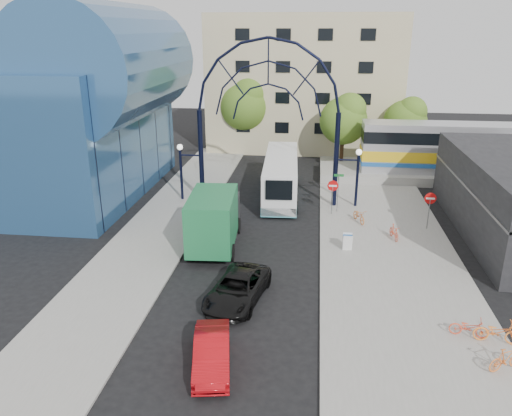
# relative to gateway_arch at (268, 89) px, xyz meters

# --- Properties ---
(ground) EXTENTS (120.00, 120.00, 0.00)m
(ground) POSITION_rel_gateway_arch_xyz_m (0.00, -14.00, -8.56)
(ground) COLOR black
(ground) RESTS_ON ground
(sidewalk_east) EXTENTS (8.00, 56.00, 0.12)m
(sidewalk_east) POSITION_rel_gateway_arch_xyz_m (8.00, -10.00, -8.50)
(sidewalk_east) COLOR gray
(sidewalk_east) RESTS_ON ground
(plaza_west) EXTENTS (5.00, 50.00, 0.12)m
(plaza_west) POSITION_rel_gateway_arch_xyz_m (-6.50, -8.00, -8.50)
(plaza_west) COLOR gray
(plaza_west) RESTS_ON ground
(gateway_arch) EXTENTS (13.64, 0.44, 12.10)m
(gateway_arch) POSITION_rel_gateway_arch_xyz_m (0.00, 0.00, 0.00)
(gateway_arch) COLOR black
(gateway_arch) RESTS_ON ground
(stop_sign) EXTENTS (0.80, 0.07, 2.50)m
(stop_sign) POSITION_rel_gateway_arch_xyz_m (4.80, -2.00, -6.56)
(stop_sign) COLOR slate
(stop_sign) RESTS_ON sidewalk_east
(do_not_enter_sign) EXTENTS (0.76, 0.07, 2.48)m
(do_not_enter_sign) POSITION_rel_gateway_arch_xyz_m (11.00, -4.00, -6.58)
(do_not_enter_sign) COLOR slate
(do_not_enter_sign) RESTS_ON sidewalk_east
(street_name_sign) EXTENTS (0.70, 0.70, 2.80)m
(street_name_sign) POSITION_rel_gateway_arch_xyz_m (5.20, -1.40, -6.43)
(street_name_sign) COLOR slate
(street_name_sign) RESTS_ON sidewalk_east
(sandwich_board) EXTENTS (0.55, 0.61, 0.99)m
(sandwich_board) POSITION_rel_gateway_arch_xyz_m (5.60, -8.02, -7.81)
(sandwich_board) COLOR white
(sandwich_board) RESTS_ON sidewalk_east
(transit_hall) EXTENTS (16.50, 18.00, 14.50)m
(transit_hall) POSITION_rel_gateway_arch_xyz_m (-15.30, 1.00, -1.86)
(transit_hall) COLOR #2A5280
(transit_hall) RESTS_ON ground
(commercial_block_east) EXTENTS (6.00, 16.00, 5.00)m
(commercial_block_east) POSITION_rel_gateway_arch_xyz_m (16.00, -4.00, -6.06)
(commercial_block_east) COLOR black
(commercial_block_east) RESTS_ON ground
(apartment_block) EXTENTS (20.00, 12.10, 14.00)m
(apartment_block) POSITION_rel_gateway_arch_xyz_m (2.00, 20.97, -1.55)
(apartment_block) COLOR #C4B388
(apartment_block) RESTS_ON ground
(train_platform) EXTENTS (32.00, 5.00, 0.80)m
(train_platform) POSITION_rel_gateway_arch_xyz_m (20.00, 8.00, -8.16)
(train_platform) COLOR gray
(train_platform) RESTS_ON ground
(train_car) EXTENTS (25.10, 3.05, 4.20)m
(train_car) POSITION_rel_gateway_arch_xyz_m (20.00, 8.00, -5.66)
(train_car) COLOR #B7B7BC
(train_car) RESTS_ON train_platform
(tree_north_a) EXTENTS (4.48, 4.48, 7.00)m
(tree_north_a) POSITION_rel_gateway_arch_xyz_m (6.12, 11.93, -3.95)
(tree_north_a) COLOR #382314
(tree_north_a) RESTS_ON ground
(tree_north_b) EXTENTS (5.12, 5.12, 8.00)m
(tree_north_b) POSITION_rel_gateway_arch_xyz_m (-3.88, 15.93, -3.29)
(tree_north_b) COLOR #382314
(tree_north_b) RESTS_ON ground
(tree_north_c) EXTENTS (4.16, 4.16, 6.50)m
(tree_north_c) POSITION_rel_gateway_arch_xyz_m (12.12, 13.93, -4.28)
(tree_north_c) COLOR #382314
(tree_north_c) RESTS_ON ground
(city_bus) EXTENTS (3.10, 11.42, 3.11)m
(city_bus) POSITION_rel_gateway_arch_xyz_m (0.86, 2.20, -6.93)
(city_bus) COLOR white
(city_bus) RESTS_ON ground
(green_truck) EXTENTS (3.07, 7.11, 3.51)m
(green_truck) POSITION_rel_gateway_arch_xyz_m (-2.41, -8.00, -6.80)
(green_truck) COLOR black
(green_truck) RESTS_ON ground
(black_suv) EXTENTS (3.13, 5.25, 1.37)m
(black_suv) POSITION_rel_gateway_arch_xyz_m (-0.01, -14.47, -7.87)
(black_suv) COLOR black
(black_suv) RESTS_ON ground
(red_sedan) EXTENTS (2.06, 4.14, 1.31)m
(red_sedan) POSITION_rel_gateway_arch_xyz_m (-0.22, -19.57, -7.90)
(red_sedan) COLOR #AB0A10
(red_sedan) RESTS_ON ground
(bike_near_a) EXTENTS (1.15, 1.82, 0.90)m
(bike_near_a) POSITION_rel_gateway_arch_xyz_m (6.62, -3.30, -7.99)
(bike_near_a) COLOR orange
(bike_near_a) RESTS_ON sidewalk_east
(bike_near_b) EXTENTS (0.74, 1.57, 0.91)m
(bike_near_b) POSITION_rel_gateway_arch_xyz_m (8.58, -6.00, -7.98)
(bike_near_b) COLOR #E34C2D
(bike_near_b) RESTS_ON sidewalk_east
(bike_far_a) EXTENTS (1.70, 0.82, 0.86)m
(bike_far_a) POSITION_rel_gateway_arch_xyz_m (10.32, -16.38, -8.01)
(bike_far_a) COLOR #ED4F2F
(bike_far_a) RESTS_ON sidewalk_east
(bike_far_b) EXTENTS (1.68, 1.16, 0.99)m
(bike_far_b) POSITION_rel_gateway_arch_xyz_m (11.12, -18.52, -7.94)
(bike_far_b) COLOR orange
(bike_far_b) RESTS_ON sidewalk_east
(bike_far_c) EXTENTS (1.96, 0.86, 1.00)m
(bike_far_c) POSITION_rel_gateway_arch_xyz_m (11.36, -16.69, -7.94)
(bike_far_c) COLOR orange
(bike_far_c) RESTS_ON sidewalk_east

